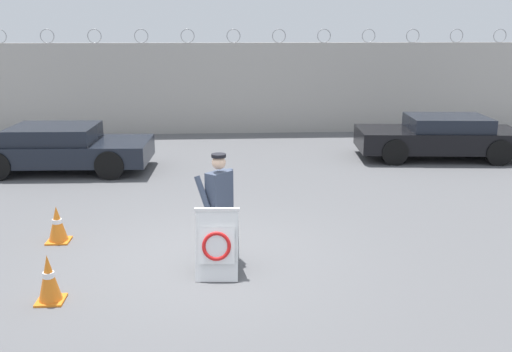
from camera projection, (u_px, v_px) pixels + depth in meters
name	position (u px, v px, depth m)	size (l,w,h in m)	color
ground_plane	(204.00, 258.00, 9.09)	(90.00, 90.00, 0.00)	#5B5B5E
perimeter_wall	(212.00, 88.00, 19.46)	(36.00, 0.30, 3.51)	#ADA8A0
barricade_sign	(217.00, 242.00, 8.41)	(0.67, 0.82, 1.01)	white
security_guard	(219.00, 201.00, 8.86)	(0.62, 0.50, 1.69)	#232838
traffic_cone_near	(49.00, 279.00, 7.56)	(0.36, 0.36, 0.67)	orange
traffic_cone_mid	(57.00, 224.00, 9.70)	(0.38, 0.38, 0.63)	orange
parked_car_front_coupe	(62.00, 148.00, 14.45)	(4.38, 2.12, 1.16)	black
parked_car_far_side	(440.00, 136.00, 15.86)	(4.57, 2.20, 1.18)	black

